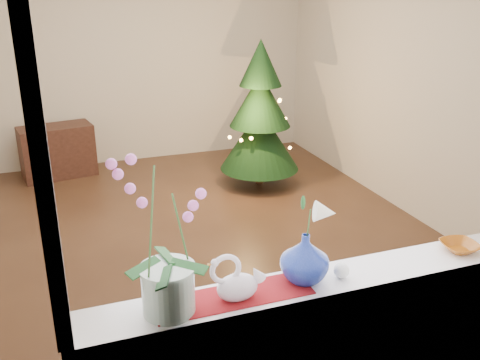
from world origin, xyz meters
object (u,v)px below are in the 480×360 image
Objects in this scene: swan at (237,277)px; xmas_tree at (260,114)px; paperweight at (341,271)px; orchid_pot at (165,236)px; blue_vase at (305,255)px; side_table at (58,151)px; amber_dish at (459,247)px.

xmas_tree reaches higher than swan.
xmas_tree reaches higher than paperweight.
orchid_pot reaches higher than blue_vase.
orchid_pot is at bearing -95.65° from side_table.
side_table is at bearing 73.15° from swan.
orchid_pot is at bearing 153.07° from swan.
swan is 0.15× the size of xmas_tree.
xmas_tree reaches higher than side_table.
swan reaches higher than paperweight.
xmas_tree reaches higher than orchid_pot.
swan is at bearing -91.98° from side_table.
blue_vase is at bearing 179.28° from amber_dish.
blue_vase is 0.33× the size of side_table.
swan reaches higher than amber_dish.
paperweight is (0.81, -0.01, -0.31)m from orchid_pot.
paperweight is 4.74m from side_table.
swan is at bearing -178.71° from amber_dish.
swan is at bearing -113.49° from xmas_tree.
blue_vase is 1.72× the size of amber_dish.
orchid_pot is at bearing -177.56° from blue_vase.
blue_vase is (0.63, 0.03, -0.21)m from orchid_pot.
blue_vase is at bearing 2.44° from orchid_pot.
side_table is (-1.84, 4.53, -0.63)m from amber_dish.
amber_dish is (0.87, -0.01, -0.11)m from blue_vase.
orchid_pot is 2.58× the size of blue_vase.
paperweight is at bearing -85.80° from side_table.
orchid_pot is 0.86m from paperweight.
swan is 0.51m from paperweight.
amber_dish is 0.10× the size of xmas_tree.
side_table is at bearing 102.10° from blue_vase.
orchid_pot reaches higher than paperweight.
paperweight is at bearing -24.35° from swan.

